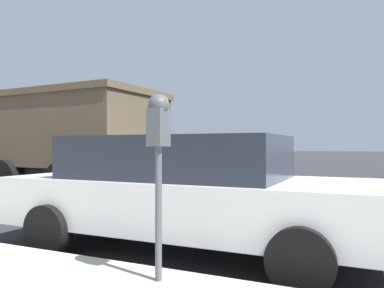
% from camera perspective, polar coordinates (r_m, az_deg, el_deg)
% --- Properties ---
extents(ground_plane, '(220.00, 220.00, 0.00)m').
position_cam_1_polar(ground_plane, '(6.11, 0.27, -13.34)').
color(ground_plane, '#2B2B2D').
extents(parking_meter, '(0.21, 0.19, 1.66)m').
position_cam_1_polar(parking_meter, '(3.34, -5.11, 0.98)').
color(parking_meter, '#4C5156').
rests_on(parking_meter, sidewalk).
extents(car_white, '(2.15, 4.98, 1.51)m').
position_cam_1_polar(car_white, '(5.01, -0.71, -6.97)').
color(car_white, silver).
rests_on(car_white, ground_plane).
extents(dump_truck, '(3.26, 8.21, 2.78)m').
position_cam_1_polar(dump_truck, '(11.73, -23.39, 0.83)').
color(dump_truck, black).
rests_on(dump_truck, ground_plane).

